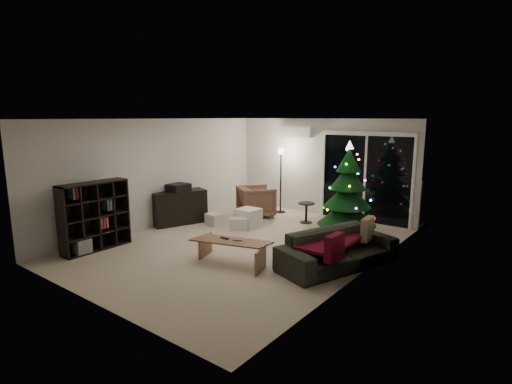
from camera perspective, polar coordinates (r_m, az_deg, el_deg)
room at (r=8.82m, az=6.56°, el=0.66°), size 6.50×7.51×2.60m
bookshelf at (r=8.41m, az=-22.61°, el=-3.04°), size 0.75×1.36×1.33m
media_cabinet at (r=9.76m, az=-10.93°, el=-2.16°), size 0.89×1.37×0.80m
stereo at (r=9.67m, az=-11.03°, el=0.66°), size 0.41×0.48×0.17m
armchair at (r=10.29m, az=0.03°, el=-1.34°), size 1.19×1.20×0.79m
ottoman at (r=9.36m, az=-1.08°, el=-3.70°), size 0.48×0.48×0.43m
cardboard_box_a at (r=9.57m, az=-5.98°, el=-3.91°), size 0.43×0.35×0.28m
cardboard_box_b at (r=9.14m, az=-2.53°, el=-4.56°), size 0.49×0.48×0.27m
side_table at (r=9.77m, az=7.19°, el=-2.96°), size 0.49×0.49×0.50m
floor_lamp at (r=10.67m, az=3.54°, el=1.49°), size 0.27×0.27×1.68m
sofa at (r=7.03m, az=11.62°, el=-8.00°), size 1.53×2.32×0.63m
sofa_throw at (r=7.03m, az=10.92°, el=-6.77°), size 0.67×1.55×0.05m
cushion_a at (r=7.43m, az=15.63°, el=-5.09°), size 0.16×0.42×0.41m
cushion_b at (r=6.29m, az=11.15°, el=-7.78°), size 0.15×0.42×0.41m
coffee_table at (r=7.08m, az=-3.54°, el=-8.53°), size 1.41×0.83×0.42m
remote_a at (r=7.11m, az=-4.48°, el=-6.58°), size 0.17×0.05×0.02m
remote_b at (r=6.99m, az=-2.66°, el=-6.87°), size 0.16×0.10×0.02m
christmas_tree at (r=8.78m, az=12.97°, el=0.47°), size 1.43×1.43×2.05m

